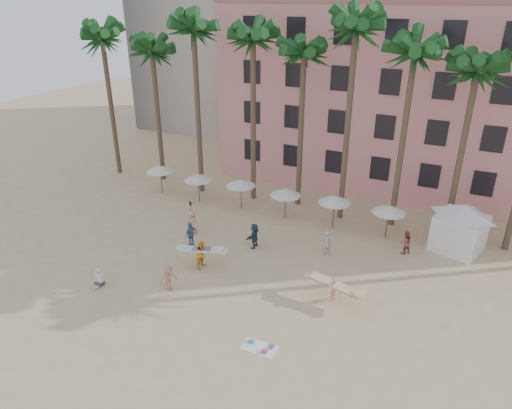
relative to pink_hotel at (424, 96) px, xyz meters
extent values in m
plane|color=#D1B789|center=(-7.00, -26.00, -8.00)|extent=(120.00, 120.00, 0.00)
cube|color=pink|center=(0.00, 0.00, 0.00)|extent=(35.00, 14.00, 16.00)
cylinder|color=brown|center=(-27.00, -11.00, -1.50)|extent=(0.44, 0.44, 13.00)
cylinder|color=brown|center=(-22.00, -10.50, -2.00)|extent=(0.44, 0.44, 12.00)
cylinder|color=brown|center=(-17.00, -11.50, -1.00)|extent=(0.44, 0.44, 14.00)
cylinder|color=brown|center=(-12.00, -11.00, -1.25)|extent=(0.44, 0.44, 13.50)
cylinder|color=brown|center=(-8.00, -10.50, -1.75)|extent=(0.44, 0.44, 12.50)
cylinder|color=brown|center=(-4.00, -11.50, -0.75)|extent=(0.44, 0.44, 14.50)
cylinder|color=brown|center=(0.00, -11.00, -1.50)|extent=(0.44, 0.44, 13.00)
cylinder|color=brown|center=(4.00, -10.50, -2.00)|extent=(0.44, 0.44, 12.00)
cylinder|color=#332B23|center=(-20.00, -13.50, -6.75)|extent=(0.07, 0.07, 2.50)
cone|color=silver|center=(-20.00, -13.50, -5.65)|extent=(2.50, 2.50, 0.55)
cylinder|color=#332B23|center=(-16.00, -13.60, -6.80)|extent=(0.07, 0.07, 2.40)
cone|color=silver|center=(-16.00, -13.60, -5.75)|extent=(2.50, 2.50, 0.55)
cylinder|color=#332B23|center=(-12.00, -13.40, -6.75)|extent=(0.07, 0.07, 2.50)
cone|color=silver|center=(-12.00, -13.40, -5.65)|extent=(2.50, 2.50, 0.55)
cylinder|color=#332B23|center=(-8.00, -13.50, -6.80)|extent=(0.07, 0.07, 2.40)
cone|color=silver|center=(-8.00, -13.50, -5.75)|extent=(2.50, 2.50, 0.55)
cylinder|color=#332B23|center=(-4.00, -13.60, -6.70)|extent=(0.07, 0.07, 2.60)
cone|color=silver|center=(-4.00, -13.60, -5.55)|extent=(2.50, 2.50, 0.55)
cylinder|color=#332B23|center=(0.00, -13.40, -6.75)|extent=(0.07, 0.07, 2.50)
cone|color=silver|center=(0.00, -13.40, -5.65)|extent=(2.50, 2.50, 0.55)
cube|color=white|center=(4.85, -13.01, -6.70)|extent=(3.79, 3.79, 2.60)
cone|color=white|center=(4.85, -13.01, -4.95)|extent=(5.69, 5.69, 0.90)
cube|color=white|center=(-3.67, -27.95, -7.99)|extent=(1.82, 1.04, 0.02)
cube|color=#29A4B4|center=(-4.18, -27.76, -7.93)|extent=(0.31, 0.26, 0.10)
cube|color=#D43A7D|center=(-3.27, -28.14, -7.92)|extent=(0.28, 0.23, 0.12)
cube|color=purple|center=(-3.08, -27.64, -7.94)|extent=(0.27, 0.31, 0.08)
imported|color=#DF937D|center=(-1.33, -22.45, -7.21)|extent=(0.39, 0.58, 1.58)
cube|color=#D9C687|center=(-1.33, -22.45, -6.90)|extent=(3.18, 1.27, 0.37)
imported|color=#FBA41A|center=(-10.22, -22.59, -7.04)|extent=(0.85, 1.03, 1.92)
cube|color=silver|center=(-10.22, -22.59, -6.66)|extent=(2.85, 1.45, 0.29)
imported|color=#98453F|center=(1.59, -15.13, -7.13)|extent=(1.07, 1.05, 1.73)
imported|color=teal|center=(-12.42, -20.54, -7.07)|extent=(0.66, 1.16, 1.86)
imported|color=tan|center=(-13.41, -18.75, -7.12)|extent=(0.95, 0.71, 1.77)
imported|color=tan|center=(-10.75, -25.67, -7.14)|extent=(1.10, 1.27, 1.71)
imported|color=#2C414E|center=(-8.24, -18.78, -7.08)|extent=(0.55, 1.71, 1.84)
imported|color=#BAA8A4|center=(-3.32, -17.65, -7.08)|extent=(0.81, 0.73, 1.85)
cylinder|color=black|center=(-13.90, -18.13, -6.95)|extent=(0.04, 0.04, 2.10)
cube|color=black|center=(-13.90, -18.13, -5.95)|extent=(0.18, 0.03, 0.35)
cube|color=#3F3F4C|center=(-14.97, -27.11, -7.87)|extent=(0.47, 0.44, 0.25)
cube|color=tan|center=(-14.97, -27.47, -7.94)|extent=(0.42, 0.47, 0.13)
cube|color=white|center=(-14.97, -27.05, -7.47)|extent=(0.46, 0.27, 0.58)
sphere|color=tan|center=(-14.97, -27.05, -7.05)|extent=(0.25, 0.25, 0.25)
camera|label=1|loc=(3.86, -44.41, 8.48)|focal=32.00mm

